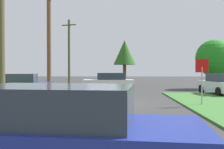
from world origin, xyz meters
TOP-DOWN VIEW (x-y plane):
  - ground_plane at (0.00, 0.00)m, footprint 120.00×120.00m
  - lane_stripe_center at (0.00, -8.00)m, footprint 0.20×14.00m
  - stop_sign at (4.89, -1.15)m, footprint 0.70×0.12m
  - parked_car_near_building at (-6.17, 2.57)m, footprint 4.19×2.53m
  - car_behind_on_main_road at (-0.27, -10.71)m, footprint 4.74×2.49m
  - car_on_crossroad at (8.15, 4.90)m, footprint 2.43×4.33m
  - car_approaching_junction at (-0.45, 8.10)m, footprint 4.47×1.98m
  - utility_pole_near at (-5.03, -2.85)m, footprint 1.80×0.35m
  - utility_pole_mid at (-5.35, 6.31)m, footprint 1.76×0.63m
  - utility_pole_far at (-5.58, 15.47)m, footprint 1.77×0.59m
  - oak_tree_left at (9.76, 11.07)m, footprint 3.59×3.59m
  - pine_tree_center at (0.97, 17.55)m, footprint 2.78×2.78m

SIDE VIEW (x-z plane):
  - ground_plane at x=0.00m, z-range 0.00..0.00m
  - lane_stripe_center at x=0.00m, z-range 0.00..0.01m
  - parked_car_near_building at x=-6.17m, z-range -0.01..1.61m
  - car_on_crossroad at x=8.15m, z-range -0.01..1.61m
  - car_approaching_junction at x=-0.45m, z-range -0.01..1.61m
  - car_behind_on_main_road at x=-0.27m, z-range 0.00..1.62m
  - stop_sign at x=4.89m, z-range 0.48..2.94m
  - oak_tree_left at x=9.76m, z-range 0.62..5.48m
  - pine_tree_center at x=0.97m, z-range 1.22..6.81m
  - utility_pole_far at x=-5.58m, z-range 0.14..7.93m
  - utility_pole_near at x=-5.03m, z-range 0.09..8.75m
  - utility_pole_mid at x=-5.35m, z-range 0.09..9.21m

